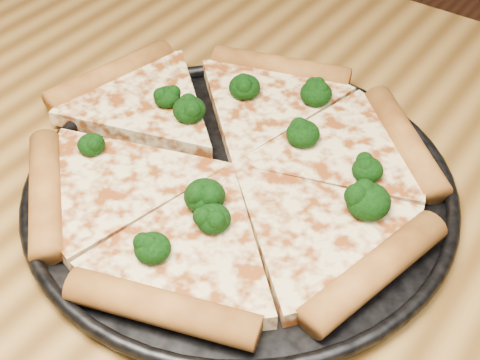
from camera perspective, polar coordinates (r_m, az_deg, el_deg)
The scene contains 4 objects.
dining_table at distance 0.59m, azimuth 2.95°, elevation -14.18°, with size 1.20×0.90×0.75m.
pizza_pan at distance 0.57m, azimuth 0.00°, elevation -0.61°, with size 0.36×0.36×0.02m.
pizza at distance 0.58m, azimuth -0.90°, elevation 1.40°, with size 0.38×0.36×0.03m.
broccoli_florets at distance 0.58m, azimuth 1.37°, elevation 2.57°, with size 0.25×0.26×0.03m.
Camera 1 is at (0.16, -0.28, 1.15)m, focal length 51.64 mm.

